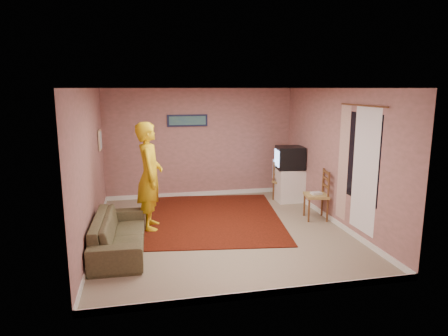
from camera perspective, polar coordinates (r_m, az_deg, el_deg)
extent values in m
plane|color=gray|center=(7.52, -0.42, -8.87)|extent=(5.00, 5.00, 0.00)
cube|color=#B27576|center=(9.61, -3.43, 3.56)|extent=(4.50, 0.02, 2.60)
cube|color=#B27576|center=(4.82, 5.55, -4.38)|extent=(4.50, 0.02, 2.60)
cube|color=#B27576|center=(7.09, -18.56, 0.18)|extent=(0.02, 5.00, 2.60)
cube|color=#B27576|center=(7.93, 15.70, 1.49)|extent=(0.02, 5.00, 2.60)
cube|color=silver|center=(7.06, -0.46, 11.35)|extent=(4.50, 5.00, 0.02)
cube|color=white|center=(9.85, -3.34, -3.67)|extent=(4.50, 0.02, 0.10)
cube|color=white|center=(5.30, 5.24, -17.47)|extent=(4.50, 0.02, 0.10)
cube|color=white|center=(7.42, -17.87, -9.33)|extent=(0.02, 5.00, 0.10)
cube|color=white|center=(8.23, 15.17, -7.12)|extent=(0.02, 5.00, 0.10)
cube|color=black|center=(7.13, 19.05, 1.45)|extent=(0.01, 1.10, 1.50)
cube|color=white|center=(7.04, 19.47, -0.37)|extent=(0.01, 0.75, 2.10)
cube|color=silver|center=(7.62, 16.66, 0.67)|extent=(0.01, 0.35, 2.10)
cylinder|color=brown|center=(7.02, 19.20, 8.44)|extent=(0.02, 1.40, 0.02)
cube|color=#131734|center=(9.48, -5.25, 6.77)|extent=(0.95, 0.03, 0.28)
cube|color=#2A5076|center=(9.46, -5.23, 6.76)|extent=(0.86, 0.01, 0.20)
cube|color=beige|center=(8.62, -17.31, 3.84)|extent=(0.03, 0.38, 0.42)
cube|color=silver|center=(8.62, -17.18, 3.85)|extent=(0.01, 0.30, 0.34)
cube|color=black|center=(8.20, -1.48, -7.06)|extent=(3.07, 3.63, 0.02)
cube|color=white|center=(9.43, 9.28, -2.40)|extent=(0.60, 0.55, 0.76)
cube|color=black|center=(9.30, 9.40, 1.45)|extent=(0.66, 0.61, 0.52)
cube|color=#8CB2F2|center=(9.23, 7.57, 1.43)|extent=(0.07, 0.44, 0.37)
cube|color=#A48D50|center=(9.43, 8.56, -2.03)|extent=(0.51, 0.50, 0.05)
cube|color=brown|center=(9.37, 8.60, -0.63)|extent=(0.40, 0.16, 0.47)
cube|color=#A9A8AD|center=(9.41, 8.57, -1.69)|extent=(0.41, 0.32, 0.07)
cube|color=#7C97CC|center=(9.54, 8.21, -0.06)|extent=(0.43, 0.05, 0.45)
cube|color=#A48D50|center=(8.22, 13.03, -3.86)|extent=(0.50, 0.52, 0.05)
cube|color=brown|center=(8.15, 13.11, -2.10)|extent=(0.12, 0.45, 0.52)
cube|color=silver|center=(8.21, 13.05, -3.53)|extent=(0.22, 0.16, 0.04)
imported|color=brown|center=(6.77, -14.71, -8.96)|extent=(0.84, 2.03, 0.58)
imported|color=gold|center=(7.49, -10.58, -1.16)|extent=(0.53, 0.76, 2.00)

